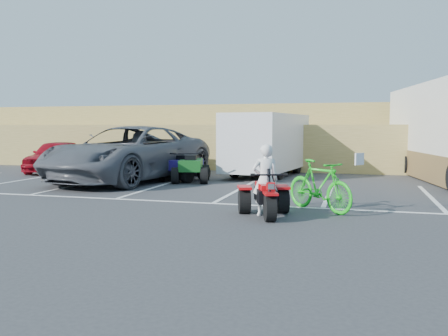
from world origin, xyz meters
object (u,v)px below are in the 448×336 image
(grey_pickup, at_px, (129,153))
(cargo_trailer, at_px, (267,142))
(red_car, at_px, (57,156))
(quad_atv_green, at_px, (191,182))
(green_dirt_bike, at_px, (319,186))
(rider, at_px, (265,180))
(red_trike_atv, at_px, (266,217))
(quad_atv_blue, at_px, (185,181))

(grey_pickup, height_order, cargo_trailer, cargo_trailer)
(red_car, distance_m, quad_atv_green, 7.08)
(grey_pickup, bearing_deg, green_dirt_bike, -22.30)
(rider, bearing_deg, red_car, -54.67)
(red_car, height_order, cargo_trailer, cargo_trailer)
(green_dirt_bike, bearing_deg, red_car, 100.64)
(red_trike_atv, distance_m, grey_pickup, 8.05)
(grey_pickup, bearing_deg, cargo_trailer, 45.56)
(grey_pickup, bearing_deg, rider, -31.80)
(red_trike_atv, xyz_separation_m, cargo_trailer, (-1.57, 8.50, 1.30))
(rider, bearing_deg, quad_atv_blue, -74.50)
(quad_atv_green, bearing_deg, cargo_trailer, 38.97)
(green_dirt_bike, height_order, quad_atv_green, green_dirt_bike)
(green_dirt_bike, bearing_deg, rider, 168.67)
(cargo_trailer, bearing_deg, green_dirt_bike, -62.99)
(grey_pickup, xyz_separation_m, quad_atv_green, (2.23, 0.21, -0.97))
(red_car, xyz_separation_m, quad_atv_green, (6.77, -1.98, -0.67))
(rider, bearing_deg, green_dirt_bike, -160.91)
(cargo_trailer, relative_size, quad_atv_green, 3.34)
(grey_pickup, relative_size, red_car, 1.76)
(quad_atv_green, bearing_deg, rider, -71.18)
(cargo_trailer, distance_m, quad_atv_green, 3.84)
(green_dirt_bike, bearing_deg, quad_atv_blue, 86.29)
(red_car, bearing_deg, grey_pickup, -39.25)
(red_car, bearing_deg, rider, -48.87)
(red_trike_atv, relative_size, quad_atv_blue, 0.96)
(green_dirt_bike, height_order, quad_atv_blue, green_dirt_bike)
(red_trike_atv, relative_size, grey_pickup, 0.21)
(grey_pickup, relative_size, quad_atv_blue, 4.49)
(cargo_trailer, relative_size, quad_atv_blue, 3.46)
(red_car, relative_size, quad_atv_blue, 2.55)
(cargo_trailer, bearing_deg, quad_atv_blue, -125.81)
(red_trike_atv, xyz_separation_m, quad_atv_blue, (-4.04, 5.91, 0.00))
(red_trike_atv, bearing_deg, quad_atv_green, 104.33)
(cargo_trailer, distance_m, quad_atv_blue, 3.81)
(red_trike_atv, relative_size, red_car, 0.38)
(grey_pickup, bearing_deg, quad_atv_blue, 26.05)
(quad_atv_blue, bearing_deg, red_car, -179.33)
(red_trike_atv, distance_m, cargo_trailer, 8.74)
(red_trike_atv, height_order, cargo_trailer, cargo_trailer)
(rider, bearing_deg, grey_pickup, -60.82)
(red_trike_atv, distance_m, quad_atv_green, 6.68)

